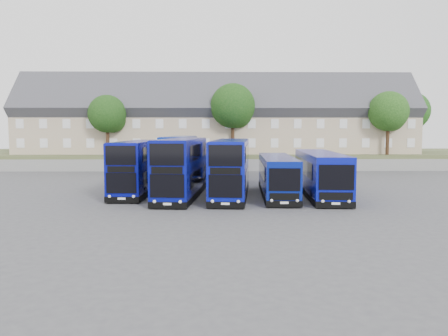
# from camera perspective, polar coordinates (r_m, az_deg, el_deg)

# --- Properties ---
(ground) EXTENTS (120.00, 120.00, 0.00)m
(ground) POSITION_cam_1_polar(r_m,az_deg,el_deg) (31.44, -0.74, -4.54)
(ground) COLOR #46464B
(ground) RESTS_ON ground
(retaining_wall) EXTENTS (70.00, 0.40, 1.50)m
(retaining_wall) POSITION_cam_1_polar(r_m,az_deg,el_deg) (55.19, -0.87, 0.36)
(retaining_wall) COLOR slate
(retaining_wall) RESTS_ON ground
(earth_bank) EXTENTS (80.00, 20.00, 2.00)m
(earth_bank) POSITION_cam_1_polar(r_m,az_deg,el_deg) (65.14, -0.90, 1.29)
(earth_bank) COLOR #49502D
(earth_bank) RESTS_ON ground
(terrace_row) EXTENTS (54.00, 10.40, 11.20)m
(terrace_row) POSITION_cam_1_polar(r_m,az_deg,el_deg) (61.02, -0.90, 6.30)
(terrace_row) COLOR tan
(terrace_row) RESTS_ON earth_bank
(dd_front_left) EXTENTS (2.90, 10.81, 4.26)m
(dd_front_left) POSITION_cam_1_polar(r_m,az_deg,el_deg) (36.45, -11.20, -0.00)
(dd_front_left) COLOR #070B86
(dd_front_left) RESTS_ON ground
(dd_front_mid) EXTENTS (3.60, 11.48, 4.49)m
(dd_front_mid) POSITION_cam_1_polar(r_m,az_deg,el_deg) (33.97, -5.56, -0.10)
(dd_front_mid) COLOR #060C7E
(dd_front_mid) RESTS_ON ground
(dd_front_right) EXTENTS (3.59, 11.25, 4.40)m
(dd_front_right) POSITION_cam_1_polar(r_m,az_deg,el_deg) (33.79, 0.87, -0.18)
(dd_front_right) COLOR #081097
(dd_front_right) RESTS_ON ground
(dd_rear_left) EXTENTS (3.40, 11.40, 4.47)m
(dd_rear_left) POSITION_cam_1_polar(r_m,az_deg,el_deg) (47.67, -5.84, 1.35)
(dd_rear_left) COLOR #082694
(dd_rear_left) RESTS_ON ground
(dd_rear_right) EXTENTS (3.19, 10.35, 4.05)m
(dd_rear_right) POSITION_cam_1_polar(r_m,az_deg,el_deg) (47.23, 1.07, 1.08)
(dd_rear_right) COLOR #0912A5
(dd_rear_right) RESTS_ON ground
(coach_east_a) EXTENTS (3.01, 11.53, 3.12)m
(coach_east_a) POSITION_cam_1_polar(r_m,az_deg,el_deg) (34.67, 6.95, -1.13)
(coach_east_a) COLOR navy
(coach_east_a) RESTS_ON ground
(coach_east_b) EXTENTS (3.50, 12.65, 3.42)m
(coach_east_b) POSITION_cam_1_polar(r_m,az_deg,el_deg) (35.47, 12.46, -0.84)
(coach_east_b) COLOR #08119D
(coach_east_b) RESTS_ON ground
(tree_west) EXTENTS (4.80, 4.80, 7.65)m
(tree_west) POSITION_cam_1_polar(r_m,az_deg,el_deg) (57.78, -14.85, 6.66)
(tree_west) COLOR #382314
(tree_west) RESTS_ON earth_bank
(tree_mid) EXTENTS (5.76, 5.76, 9.18)m
(tree_mid) POSITION_cam_1_polar(r_m,az_deg,el_deg) (56.72, 1.30, 7.89)
(tree_mid) COLOR #382314
(tree_mid) RESTS_ON earth_bank
(tree_east) EXTENTS (5.12, 5.12, 8.16)m
(tree_east) POSITION_cam_1_polar(r_m,az_deg,el_deg) (60.42, 20.77, 6.74)
(tree_east) COLOR #382314
(tree_east) RESTS_ON earth_bank
(tree_far) EXTENTS (5.44, 5.44, 8.67)m
(tree_far) POSITION_cam_1_polar(r_m,az_deg,el_deg) (69.21, 23.27, 6.68)
(tree_far) COLOR #382314
(tree_far) RESTS_ON earth_bank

